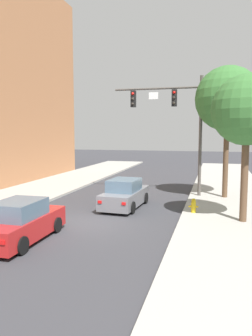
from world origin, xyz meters
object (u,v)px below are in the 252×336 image
(traffic_signal_mast, at_px, (176,114))
(street_tree_nearest, at_px, (247,111))
(car_lead_grey, at_px, (125,195))
(car_following_red, at_px, (21,223))
(fire_hydrant, at_px, (194,205))
(street_tree_second, at_px, (228,99))

(traffic_signal_mast, bearing_deg, street_tree_nearest, -56.65)
(car_lead_grey, bearing_deg, car_following_red, -109.61)
(car_following_red, distance_m, fire_hydrant, 8.40)
(car_lead_grey, bearing_deg, street_tree_nearest, -17.31)
(car_following_red, height_order, street_tree_nearest, street_tree_nearest)
(fire_hydrant, height_order, street_tree_nearest, street_tree_nearest)
(car_lead_grey, relative_size, car_following_red, 1.02)
(traffic_signal_mast, relative_size, fire_hydrant, 10.42)
(street_tree_second, bearing_deg, car_following_red, -127.03)
(fire_hydrant, bearing_deg, car_following_red, -137.03)
(traffic_signal_mast, xyz_separation_m, car_following_red, (-4.63, -10.40, -4.58))
(traffic_signal_mast, distance_m, car_following_red, 12.27)
(car_lead_grey, relative_size, street_tree_nearest, 0.66)
(traffic_signal_mast, xyz_separation_m, street_tree_second, (3.12, -0.12, 0.86))
(fire_hydrant, xyz_separation_m, street_tree_second, (1.61, 4.56, 5.65))
(car_following_red, distance_m, street_tree_nearest, 10.57)
(car_following_red, bearing_deg, street_tree_second, 52.97)
(car_lead_grey, bearing_deg, street_tree_second, 34.53)
(car_lead_grey, xyz_separation_m, fire_hydrant, (3.81, -0.83, -0.22))
(traffic_signal_mast, relative_size, car_following_red, 1.76)
(fire_hydrant, bearing_deg, street_tree_second, 70.51)
(fire_hydrant, distance_m, street_tree_nearest, 5.23)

